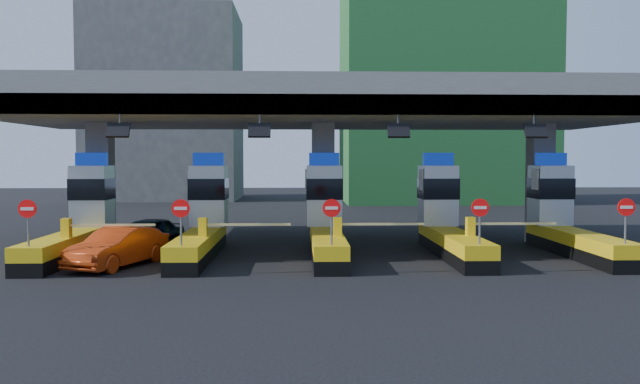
{
  "coord_description": "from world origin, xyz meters",
  "views": [
    {
      "loc": [
        -1.07,
        -25.31,
        3.87
      ],
      "look_at": [
        -0.23,
        0.0,
        2.54
      ],
      "focal_mm": 35.0,
      "sensor_mm": 36.0,
      "label": 1
    }
  ],
  "objects": [
    {
      "name": "toll_lane_far_right",
      "position": [
        10.0,
        0.28,
        1.4
      ],
      "size": [
        4.43,
        8.0,
        4.16
      ],
      "color": "black",
      "rests_on": "ground"
    },
    {
      "name": "toll_lane_center",
      "position": [
        0.0,
        0.28,
        1.4
      ],
      "size": [
        4.43,
        8.0,
        4.16
      ],
      "color": "black",
      "rests_on": "ground"
    },
    {
      "name": "toll_canopy",
      "position": [
        0.0,
        2.87,
        6.13
      ],
      "size": [
        28.0,
        12.09,
        7.0
      ],
      "color": "slate",
      "rests_on": "ground"
    },
    {
      "name": "ground",
      "position": [
        0.0,
        0.0,
        0.0
      ],
      "size": [
        120.0,
        120.0,
        0.0
      ],
      "primitive_type": "plane",
      "color": "black",
      "rests_on": "ground"
    },
    {
      "name": "red_car",
      "position": [
        -7.59,
        -2.82,
        0.71
      ],
      "size": [
        2.98,
        4.56,
        1.42
      ],
      "primitive_type": "imported",
      "rotation": [
        0.0,
        0.0,
        -0.38
      ],
      "color": "#B0320D",
      "rests_on": "ground"
    },
    {
      "name": "bg_building_scaffold",
      "position": [
        12.0,
        32.0,
        14.0
      ],
      "size": [
        18.0,
        12.0,
        28.0
      ],
      "primitive_type": "cube",
      "color": "#1E5926",
      "rests_on": "ground"
    },
    {
      "name": "toll_lane_right",
      "position": [
        5.0,
        0.28,
        1.4
      ],
      "size": [
        4.43,
        8.0,
        4.16
      ],
      "color": "black",
      "rests_on": "ground"
    },
    {
      "name": "toll_lane_far_left",
      "position": [
        -10.0,
        0.28,
        1.4
      ],
      "size": [
        4.43,
        8.0,
        4.16
      ],
      "color": "black",
      "rests_on": "ground"
    },
    {
      "name": "bg_building_concrete",
      "position": [
        -14.0,
        36.0,
        9.0
      ],
      "size": [
        14.0,
        10.0,
        18.0
      ],
      "primitive_type": "cube",
      "color": "#4C4C49",
      "rests_on": "ground"
    },
    {
      "name": "toll_lane_left",
      "position": [
        -5.0,
        0.28,
        1.4
      ],
      "size": [
        4.43,
        8.0,
        4.16
      ],
      "color": "black",
      "rests_on": "ground"
    },
    {
      "name": "van",
      "position": [
        -7.51,
        0.9,
        0.71
      ],
      "size": [
        2.94,
        4.49,
        1.42
      ],
      "primitive_type": "imported",
      "rotation": [
        0.0,
        0.0,
        -0.33
      ],
      "color": "black",
      "rests_on": "ground"
    }
  ]
}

